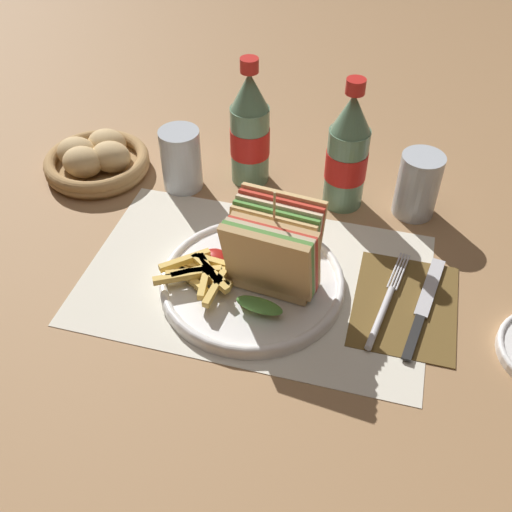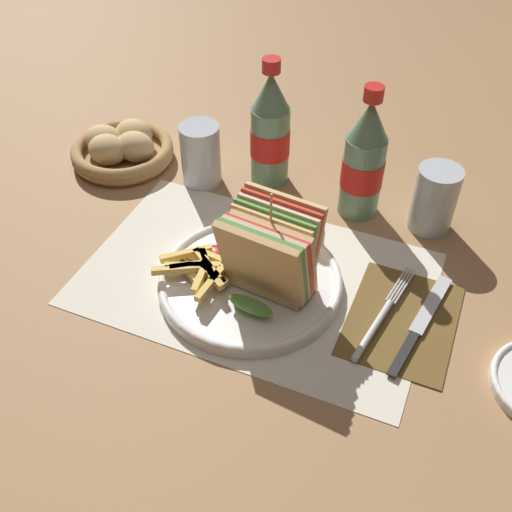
{
  "view_description": "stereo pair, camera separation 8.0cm",
  "coord_description": "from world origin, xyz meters",
  "px_view_note": "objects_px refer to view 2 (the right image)",
  "views": [
    {
      "loc": [
        0.16,
        -0.54,
        0.59
      ],
      "look_at": [
        0.01,
        0.03,
        0.04
      ],
      "focal_mm": 42.0,
      "sensor_mm": 36.0,
      "label": 1
    },
    {
      "loc": [
        0.23,
        -0.51,
        0.59
      ],
      "look_at": [
        0.01,
        0.03,
        0.04
      ],
      "focal_mm": 42.0,
      "sensor_mm": 36.0,
      "label": 2
    }
  ],
  "objects_px": {
    "club_sandwich": "(270,254)",
    "fork": "(379,320)",
    "coke_bottle_far": "(364,162)",
    "glass_near": "(434,199)",
    "coke_bottle_near": "(270,131)",
    "glass_far": "(201,154)",
    "bread_basket": "(122,149)",
    "plate_main": "(250,281)",
    "knife": "(420,324)"
  },
  "relations": [
    {
      "from": "club_sandwich",
      "to": "fork",
      "type": "relative_size",
      "value": 0.83
    },
    {
      "from": "coke_bottle_near",
      "to": "glass_near",
      "type": "distance_m",
      "value": 0.27
    },
    {
      "from": "coke_bottle_near",
      "to": "fork",
      "type": "bearing_deg",
      "value": -44.2
    },
    {
      "from": "club_sandwich",
      "to": "coke_bottle_near",
      "type": "relative_size",
      "value": 0.73
    },
    {
      "from": "fork",
      "to": "glass_far",
      "type": "distance_m",
      "value": 0.4
    },
    {
      "from": "coke_bottle_far",
      "to": "glass_near",
      "type": "height_order",
      "value": "coke_bottle_far"
    },
    {
      "from": "club_sandwich",
      "to": "coke_bottle_far",
      "type": "relative_size",
      "value": 0.73
    },
    {
      "from": "fork",
      "to": "coke_bottle_near",
      "type": "height_order",
      "value": "coke_bottle_near"
    },
    {
      "from": "plate_main",
      "to": "glass_near",
      "type": "height_order",
      "value": "glass_near"
    },
    {
      "from": "plate_main",
      "to": "coke_bottle_far",
      "type": "bearing_deg",
      "value": 68.14
    },
    {
      "from": "plate_main",
      "to": "coke_bottle_far",
      "type": "height_order",
      "value": "coke_bottle_far"
    },
    {
      "from": "fork",
      "to": "plate_main",
      "type": "bearing_deg",
      "value": -170.04
    },
    {
      "from": "club_sandwich",
      "to": "bread_basket",
      "type": "distance_m",
      "value": 0.41
    },
    {
      "from": "fork",
      "to": "glass_near",
      "type": "height_order",
      "value": "glass_near"
    },
    {
      "from": "coke_bottle_far",
      "to": "bread_basket",
      "type": "relative_size",
      "value": 1.21
    },
    {
      "from": "coke_bottle_near",
      "to": "glass_near",
      "type": "relative_size",
      "value": 2.06
    },
    {
      "from": "club_sandwich",
      "to": "fork",
      "type": "bearing_deg",
      "value": 1.45
    },
    {
      "from": "club_sandwich",
      "to": "fork",
      "type": "distance_m",
      "value": 0.16
    },
    {
      "from": "coke_bottle_far",
      "to": "glass_near",
      "type": "distance_m",
      "value": 0.12
    },
    {
      "from": "club_sandwich",
      "to": "coke_bottle_far",
      "type": "bearing_deg",
      "value": 74.85
    },
    {
      "from": "plate_main",
      "to": "bread_basket",
      "type": "bearing_deg",
      "value": 148.97
    },
    {
      "from": "bread_basket",
      "to": "glass_near",
      "type": "bearing_deg",
      "value": 3.14
    },
    {
      "from": "knife",
      "to": "bread_basket",
      "type": "bearing_deg",
      "value": 171.51
    },
    {
      "from": "fork",
      "to": "glass_far",
      "type": "relative_size",
      "value": 1.8
    },
    {
      "from": "coke_bottle_near",
      "to": "coke_bottle_far",
      "type": "xyz_separation_m",
      "value": [
        0.16,
        -0.02,
        0.0
      ]
    },
    {
      "from": "knife",
      "to": "bread_basket",
      "type": "xyz_separation_m",
      "value": [
        -0.55,
        0.18,
        0.02
      ]
    },
    {
      "from": "knife",
      "to": "glass_near",
      "type": "distance_m",
      "value": 0.21
    },
    {
      "from": "club_sandwich",
      "to": "knife",
      "type": "relative_size",
      "value": 0.8
    },
    {
      "from": "club_sandwich",
      "to": "bread_basket",
      "type": "bearing_deg",
      "value": 150.79
    },
    {
      "from": "coke_bottle_far",
      "to": "bread_basket",
      "type": "xyz_separation_m",
      "value": [
        -0.41,
        -0.02,
        -0.07
      ]
    },
    {
      "from": "fork",
      "to": "bread_basket",
      "type": "xyz_separation_m",
      "value": [
        -0.5,
        0.19,
        0.01
      ]
    },
    {
      "from": "fork",
      "to": "coke_bottle_near",
      "type": "xyz_separation_m",
      "value": [
        -0.25,
        0.24,
        0.08
      ]
    },
    {
      "from": "bread_basket",
      "to": "knife",
      "type": "bearing_deg",
      "value": -17.86
    },
    {
      "from": "knife",
      "to": "coke_bottle_near",
      "type": "relative_size",
      "value": 0.91
    },
    {
      "from": "coke_bottle_far",
      "to": "glass_near",
      "type": "relative_size",
      "value": 2.06
    },
    {
      "from": "glass_near",
      "to": "glass_far",
      "type": "xyz_separation_m",
      "value": [
        -0.37,
        -0.03,
        0.0
      ]
    },
    {
      "from": "bread_basket",
      "to": "plate_main",
      "type": "bearing_deg",
      "value": -31.03
    },
    {
      "from": "knife",
      "to": "coke_bottle_far",
      "type": "relative_size",
      "value": 0.91
    },
    {
      "from": "club_sandwich",
      "to": "glass_near",
      "type": "distance_m",
      "value": 0.28
    },
    {
      "from": "glass_near",
      "to": "glass_far",
      "type": "height_order",
      "value": "same"
    },
    {
      "from": "plate_main",
      "to": "glass_far",
      "type": "bearing_deg",
      "value": 131.17
    },
    {
      "from": "plate_main",
      "to": "coke_bottle_far",
      "type": "distance_m",
      "value": 0.25
    },
    {
      "from": "glass_near",
      "to": "glass_far",
      "type": "relative_size",
      "value": 1.0
    },
    {
      "from": "plate_main",
      "to": "knife",
      "type": "relative_size",
      "value": 1.31
    },
    {
      "from": "coke_bottle_far",
      "to": "glass_far",
      "type": "height_order",
      "value": "coke_bottle_far"
    },
    {
      "from": "glass_far",
      "to": "fork",
      "type": "bearing_deg",
      "value": -28.99
    },
    {
      "from": "club_sandwich",
      "to": "glass_far",
      "type": "xyz_separation_m",
      "value": [
        -0.2,
        0.2,
        -0.02
      ]
    },
    {
      "from": "club_sandwich",
      "to": "fork",
      "type": "xyz_separation_m",
      "value": [
        0.15,
        0.0,
        -0.06
      ]
    },
    {
      "from": "coke_bottle_near",
      "to": "bread_basket",
      "type": "bearing_deg",
      "value": -169.21
    },
    {
      "from": "coke_bottle_far",
      "to": "bread_basket",
      "type": "height_order",
      "value": "coke_bottle_far"
    }
  ]
}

